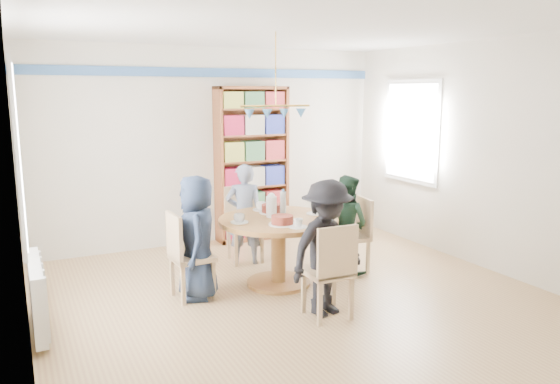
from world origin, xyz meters
TOP-DOWN VIEW (x-y plane):
  - ground at (0.00, 0.00)m, footprint 5.00×5.00m
  - room_shell at (-0.26, 0.87)m, footprint 5.00×5.00m
  - radiator at (-2.42, 0.30)m, footprint 0.12×1.00m
  - dining_table at (0.01, 0.47)m, footprint 1.30×1.30m
  - chair_left at (-1.03, 0.50)m, footprint 0.42×0.42m
  - chair_right at (1.04, 0.48)m, footprint 0.44×0.44m
  - chair_far at (0.02, 1.49)m, footprint 0.44×0.44m
  - chair_near at (0.04, -0.59)m, footprint 0.42×0.42m
  - person_left at (-0.90, 0.49)m, footprint 0.55×0.71m
  - person_right at (0.91, 0.50)m, footprint 0.59×0.67m
  - person_far at (-0.03, 1.33)m, footprint 0.53×0.43m
  - person_near at (0.06, -0.46)m, footprint 0.93×0.66m
  - bookshelf at (0.52, 2.34)m, footprint 1.03×0.31m
  - tableware at (-0.01, 0.50)m, footprint 1.10×1.10m

SIDE VIEW (x-z plane):
  - ground at x=0.00m, z-range 0.00..0.00m
  - radiator at x=-2.42m, z-range 0.05..0.65m
  - chair_right at x=1.04m, z-range 0.04..0.92m
  - chair_left at x=-1.03m, z-range 0.05..0.95m
  - chair_near at x=0.04m, z-range 0.05..0.96m
  - chair_far at x=0.02m, z-range 0.05..0.97m
  - dining_table at x=0.01m, z-range 0.18..0.93m
  - person_right at x=0.91m, z-range 0.00..1.16m
  - person_far at x=-0.03m, z-range 0.00..1.24m
  - person_left at x=-0.90m, z-range 0.00..1.28m
  - person_near at x=0.06m, z-range 0.00..1.30m
  - tableware at x=-0.01m, z-range 0.67..0.96m
  - bookshelf at x=0.52m, z-range -0.02..2.15m
  - room_shell at x=-0.26m, z-range -0.85..4.15m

